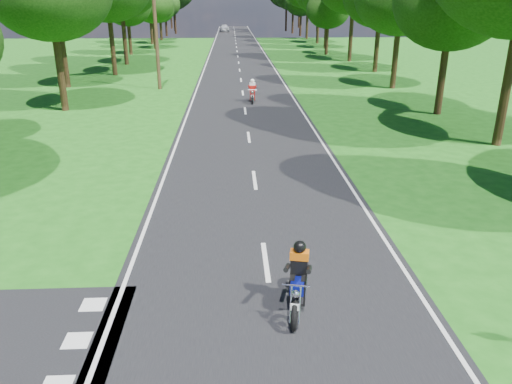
{
  "coord_description": "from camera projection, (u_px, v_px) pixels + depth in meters",
  "views": [
    {
      "loc": [
        -0.77,
        -8.9,
        6.09
      ],
      "look_at": [
        -0.14,
        4.0,
        1.1
      ],
      "focal_mm": 35.0,
      "sensor_mm": 36.0,
      "label": 1
    }
  ],
  "objects": [
    {
      "name": "distant_car",
      "position": [
        224.0,
        28.0,
        100.41
      ],
      "size": [
        2.19,
        4.61,
        1.52
      ],
      "primitive_type": "imported",
      "rotation": [
        0.0,
        0.0,
        0.09
      ],
      "color": "silver",
      "rests_on": "main_road"
    },
    {
      "name": "rider_far_red",
      "position": [
        252.0,
        91.0,
        31.36
      ],
      "size": [
        0.66,
        1.75,
        1.43
      ],
      "primitive_type": null,
      "rotation": [
        0.0,
        0.0,
        -0.05
      ],
      "color": "#B10D0E",
      "rests_on": "main_road"
    },
    {
      "name": "main_road",
      "position": [
        238.0,
        56.0,
        57.1
      ],
      "size": [
        7.0,
        140.0,
        0.02
      ],
      "primitive_type": "cube",
      "color": "black",
      "rests_on": "ground"
    },
    {
      "name": "ground",
      "position": [
        272.0,
        309.0,
        10.52
      ],
      "size": [
        160.0,
        160.0,
        0.0
      ],
      "primitive_type": "plane",
      "color": "#1A5914",
      "rests_on": "ground"
    },
    {
      "name": "telegraph_pole",
      "position": [
        156.0,
        31.0,
        34.87
      ],
      "size": [
        1.2,
        0.26,
        8.0
      ],
      "color": "#382616",
      "rests_on": "ground"
    },
    {
      "name": "road_markings",
      "position": [
        237.0,
        58.0,
        55.34
      ],
      "size": [
        7.4,
        140.0,
        0.01
      ],
      "color": "silver",
      "rests_on": "main_road"
    },
    {
      "name": "rider_near_blue",
      "position": [
        298.0,
        277.0,
        10.26
      ],
      "size": [
        0.93,
        1.84,
        1.47
      ],
      "primitive_type": null,
      "rotation": [
        0.0,
        0.0,
        -0.2
      ],
      "color": "navy",
      "rests_on": "main_road"
    }
  ]
}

